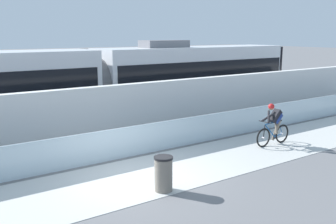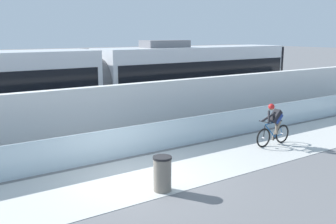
{
  "view_description": "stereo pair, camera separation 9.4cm",
  "coord_description": "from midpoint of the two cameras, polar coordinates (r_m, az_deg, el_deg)",
  "views": [
    {
      "loc": [
        -5.42,
        -9.32,
        4.15
      ],
      "look_at": [
        2.72,
        2.35,
        1.25
      ],
      "focal_mm": 41.42,
      "sensor_mm": 36.0,
      "label": 1
    },
    {
      "loc": [
        -5.34,
        -9.37,
        4.15
      ],
      "look_at": [
        2.72,
        2.35,
        1.25
      ],
      "focal_mm": 41.42,
      "sensor_mm": 36.0,
      "label": 2
    }
  ],
  "objects": [
    {
      "name": "tram_rail_near",
      "position": [
        16.9,
        -14.9,
        -3.08
      ],
      "size": [
        32.0,
        0.08,
        0.01
      ],
      "primitive_type": "cube",
      "color": "#595654",
      "rests_on": "ground"
    },
    {
      "name": "tram",
      "position": [
        17.88,
        -10.41,
        4.08
      ],
      "size": [
        22.56,
        2.54,
        3.81
      ],
      "color": "silver",
      "rests_on": "ground"
    },
    {
      "name": "bike_path_deck",
      "position": [
        11.55,
        -4.35,
        -9.54
      ],
      "size": [
        32.0,
        3.2,
        0.01
      ],
      "primitive_type": "cube",
      "color": "beige",
      "rests_on": "ground"
    },
    {
      "name": "concrete_barrier_wall",
      "position": [
        14.39,
        -11.77,
        -0.88
      ],
      "size": [
        32.0,
        0.36,
        2.24
      ],
      "primitive_type": "cube",
      "color": "silver",
      "rests_on": "ground"
    },
    {
      "name": "glass_parapet",
      "position": [
        12.94,
        -8.54,
        -4.87
      ],
      "size": [
        32.0,
        0.05,
        1.05
      ],
      "primitive_type": "cube",
      "color": "silver",
      "rests_on": "ground"
    },
    {
      "name": "trash_bin",
      "position": [
        10.42,
        -0.58,
        -9.08
      ],
      "size": [
        0.51,
        0.51,
        0.96
      ],
      "color": "slate",
      "rests_on": "ground"
    },
    {
      "name": "cyclist_on_bike",
      "position": [
        15.05,
        15.48,
        -1.84
      ],
      "size": [
        1.77,
        0.58,
        1.61
      ],
      "color": "black",
      "rests_on": "ground"
    },
    {
      "name": "ground_plane",
      "position": [
        11.55,
        -4.35,
        -9.56
      ],
      "size": [
        200.0,
        200.0,
        0.0
      ],
      "primitive_type": "plane",
      "color": "slate"
    },
    {
      "name": "tram_rail_far",
      "position": [
        18.23,
        -16.44,
        -2.11
      ],
      "size": [
        32.0,
        0.08,
        0.01
      ],
      "primitive_type": "cube",
      "color": "#595654",
      "rests_on": "ground"
    }
  ]
}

